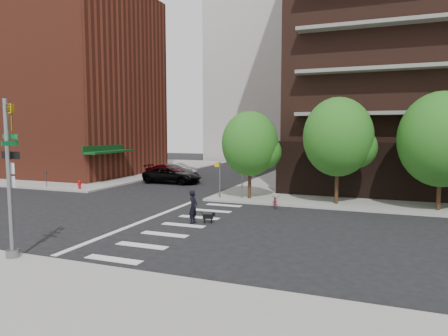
# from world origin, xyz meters

# --- Properties ---
(ground) EXTENTS (120.00, 120.00, 0.00)m
(ground) POSITION_xyz_m (0.00, 0.00, 0.00)
(ground) COLOR black
(ground) RESTS_ON ground
(sidewalk_nw) EXTENTS (31.00, 33.00, 0.15)m
(sidewalk_nw) POSITION_xyz_m (-24.50, 23.50, 0.07)
(sidewalk_nw) COLOR gray
(sidewalk_nw) RESTS_ON ground
(crosswalk) EXTENTS (3.85, 13.00, 0.01)m
(crosswalk) POSITION_xyz_m (2.21, -0.00, 0.01)
(crosswalk) COLOR silver
(crosswalk) RESTS_ON ground
(midrise_nw) EXTENTS (21.40, 15.50, 20.00)m
(midrise_nw) POSITION_xyz_m (-22.00, 18.00, 10.15)
(midrise_nw) COLOR maroon
(midrise_nw) RESTS_ON sidewalk_nw
(tree_a) EXTENTS (4.00, 4.00, 5.90)m
(tree_a) POSITION_xyz_m (4.00, 8.50, 4.04)
(tree_a) COLOR #301E11
(tree_a) RESTS_ON sidewalk_ne
(tree_b) EXTENTS (4.50, 4.50, 6.65)m
(tree_b) POSITION_xyz_m (10.00, 8.50, 4.54)
(tree_b) COLOR #301E11
(tree_b) RESTS_ON sidewalk_ne
(tree_c) EXTENTS (5.00, 5.00, 6.80)m
(tree_c) POSITION_xyz_m (16.00, 8.50, 4.45)
(tree_c) COLOR #301E11
(tree_c) RESTS_ON sidewalk_ne
(traffic_signal) EXTENTS (0.90, 0.75, 6.00)m
(traffic_signal) POSITION_xyz_m (-0.47, -7.49, 2.70)
(traffic_signal) COLOR slate
(traffic_signal) RESTS_ON sidewalk_s
(pedestrian_signal) EXTENTS (2.18, 0.67, 2.60)m
(pedestrian_signal) POSITION_xyz_m (2.32, 7.92, 1.85)
(pedestrian_signal) COLOR slate
(pedestrian_signal) RESTS_ON sidewalk_ne
(fire_hydrant) EXTENTS (0.24, 0.24, 0.73)m
(fire_hydrant) POSITION_xyz_m (-10.50, 7.80, 0.55)
(fire_hydrant) COLOR #A50C0C
(fire_hydrant) RESTS_ON sidewalk_nw
(parking_meter) EXTENTS (0.10, 0.08, 1.32)m
(parking_meter) POSITION_xyz_m (-14.00, 7.80, 0.96)
(parking_meter) COLOR black
(parking_meter) RESTS_ON sidewalk_nw
(parked_car_black) EXTENTS (2.56, 5.51, 1.53)m
(parked_car_black) POSITION_xyz_m (-5.50, 14.66, 0.76)
(parked_car_black) COLOR black
(parked_car_black) RESTS_ON ground
(parked_car_maroon) EXTENTS (2.07, 4.87, 1.40)m
(parked_car_maroon) POSITION_xyz_m (-7.82, 17.98, 0.70)
(parked_car_maroon) COLOR #42030C
(parked_car_maroon) RESTS_ON ground
(parked_car_silver) EXTENTS (1.78, 4.29, 1.38)m
(parked_car_silver) POSITION_xyz_m (-7.98, 20.67, 0.69)
(parked_car_silver) COLOR #B4B6BB
(parked_car_silver) RESTS_ON ground
(scooter) EXTENTS (1.01, 1.66, 0.83)m
(scooter) POSITION_xyz_m (6.37, 6.50, 0.41)
(scooter) COLOR #A02B43
(scooter) RESTS_ON ground
(dog_walker) EXTENTS (0.68, 0.47, 1.80)m
(dog_walker) POSITION_xyz_m (3.33, 0.53, 0.90)
(dog_walker) COLOR black
(dog_walker) RESTS_ON ground
(dog) EXTENTS (0.69, 0.35, 0.57)m
(dog) POSITION_xyz_m (4.05, 0.93, 0.36)
(dog) COLOR black
(dog) RESTS_ON ground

